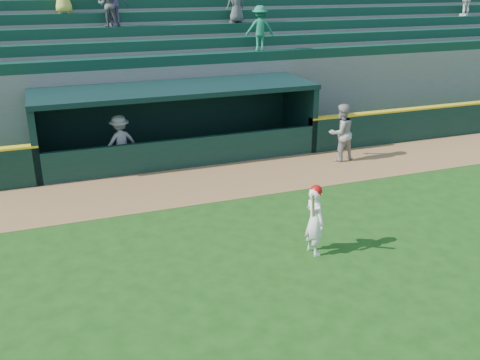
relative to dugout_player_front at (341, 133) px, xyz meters
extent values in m
plane|color=#194411|center=(-5.05, -5.40, -0.98)|extent=(120.00, 120.00, 0.00)
cube|color=olive|center=(-5.05, -0.50, -0.97)|extent=(40.00, 3.00, 0.01)
imported|color=#9C9C97|center=(0.00, 0.00, 0.00)|extent=(1.05, 0.87, 1.96)
imported|color=#A3A39E|center=(-7.08, 1.78, -0.09)|extent=(1.28, 0.94, 1.78)
cube|color=slate|center=(-5.05, 2.30, -0.96)|extent=(9.00, 2.60, 0.04)
cube|color=black|center=(-9.65, 2.30, 0.17)|extent=(0.20, 2.60, 2.30)
cube|color=black|center=(-0.45, 2.30, 0.17)|extent=(0.20, 2.60, 2.30)
cube|color=black|center=(-5.05, 3.60, 0.17)|extent=(9.40, 0.20, 2.30)
cube|color=black|center=(-5.05, 2.30, 1.40)|extent=(9.40, 2.80, 0.16)
cube|color=black|center=(-5.05, 1.08, -0.48)|extent=(9.00, 0.16, 1.00)
cube|color=brown|center=(-5.05, 3.10, -0.73)|extent=(8.40, 0.45, 0.10)
cube|color=slate|center=(-5.05, 4.12, 0.48)|extent=(34.00, 0.85, 2.91)
cube|color=#0F3828|center=(-5.05, 4.00, 2.11)|extent=(34.00, 0.60, 0.36)
cube|color=slate|center=(-5.05, 4.97, 0.70)|extent=(34.00, 0.85, 3.36)
cube|color=#0F3828|center=(-5.05, 4.85, 2.56)|extent=(34.00, 0.60, 0.36)
cube|color=slate|center=(-5.05, 5.82, 0.93)|extent=(34.00, 0.85, 3.81)
cube|color=#0F3828|center=(-5.05, 5.70, 3.01)|extent=(34.00, 0.60, 0.36)
cube|color=slate|center=(-5.05, 6.67, 1.15)|extent=(34.00, 0.85, 4.26)
cube|color=#0F3828|center=(-5.05, 6.55, 3.46)|extent=(34.00, 0.60, 0.36)
cube|color=slate|center=(-5.05, 7.52, 1.38)|extent=(34.00, 0.85, 4.71)
cube|color=#0F3828|center=(-5.05, 7.40, 3.91)|extent=(34.00, 0.60, 0.36)
cube|color=slate|center=(-5.05, 8.37, 1.60)|extent=(34.00, 0.85, 5.16)
cube|color=slate|center=(-5.05, 9.22, 1.83)|extent=(34.00, 0.85, 5.61)
cube|color=slate|center=(-5.05, 9.80, 1.83)|extent=(34.50, 0.30, 5.61)
imported|color=#4B4B4B|center=(-6.59, 5.72, 3.97)|extent=(0.88, 0.76, 1.56)
imported|color=#19704E|center=(-1.34, 4.02, 3.10)|extent=(1.15, 0.80, 1.63)
imported|color=#845A9B|center=(-6.40, 5.72, 3.99)|extent=(0.97, 0.50, 1.60)
imported|color=#494949|center=(-1.65, 5.72, 3.99)|extent=(0.87, 0.67, 1.60)
imported|color=white|center=(-3.92, -5.54, -0.19)|extent=(0.45, 0.62, 1.59)
sphere|color=#B00E09|center=(-3.92, -5.54, 0.54)|extent=(0.27, 0.27, 0.27)
cylinder|color=tan|center=(-4.10, -5.76, 0.31)|extent=(0.32, 0.45, 0.76)
camera|label=1|loc=(-9.25, -15.05, 4.88)|focal=40.00mm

